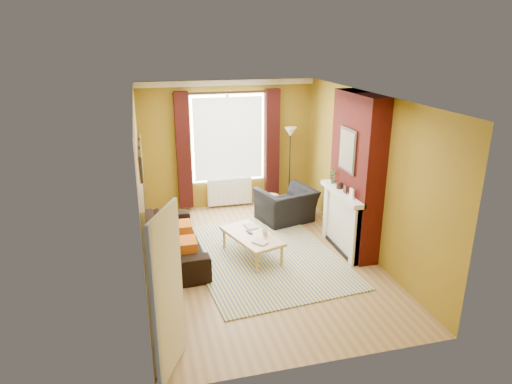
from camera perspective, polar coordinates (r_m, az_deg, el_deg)
ground at (r=8.02m, az=0.45°, el=-8.36°), size 5.50×5.50×0.00m
room_walls at (r=7.90m, az=4.44°, el=2.04°), size 3.82×5.54×2.83m
striped_rug at (r=8.12m, az=0.98°, el=-7.92°), size 2.70×3.53×0.02m
sofa at (r=8.06m, az=-10.21°, el=-5.95°), size 0.98×2.26×0.65m
armchair at (r=9.46m, az=3.80°, el=-1.67°), size 1.28×1.19×0.70m
coffee_table at (r=7.95m, az=-0.53°, el=-5.65°), size 0.97×1.37×0.41m
wicker_stool at (r=9.95m, az=1.91°, el=-1.48°), size 0.33×0.33×0.40m
floor_lamp at (r=10.05m, az=4.29°, el=5.93°), size 0.30×0.30×1.79m
book_a at (r=7.57m, az=0.10°, el=-6.53°), size 0.30×0.31×0.02m
book_b at (r=8.21m, az=-1.27°, el=-4.41°), size 0.26×0.32×0.02m
mug at (r=7.89m, az=1.15°, el=-5.10°), size 0.13×0.13×0.10m
tv_remote at (r=8.01m, az=-0.83°, el=-5.02°), size 0.09×0.18×0.02m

